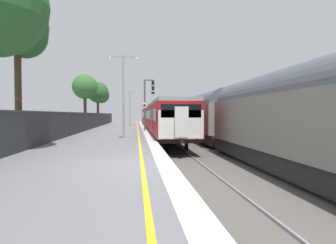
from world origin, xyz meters
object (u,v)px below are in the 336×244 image
(background_tree_left, at_px, (19,30))
(freight_train_adjacent_track, at_px, (204,116))
(signal_gantry, at_px, (147,99))
(background_tree_right, at_px, (84,88))
(commuter_train_at_platform, at_px, (156,117))
(platform_lamp_mid, at_px, (123,89))
(speed_limit_sign, at_px, (144,113))
(platform_lamp_far, at_px, (130,105))
(background_tree_centre, at_px, (99,93))

(background_tree_left, bearing_deg, freight_train_adjacent_track, 38.00)
(signal_gantry, distance_m, background_tree_left, 14.70)
(background_tree_left, bearing_deg, background_tree_right, 91.62)
(commuter_train_at_platform, xyz_separation_m, signal_gantry, (-1.48, -8.40, 1.96))
(commuter_train_at_platform, relative_size, freight_train_adjacent_track, 0.95)
(freight_train_adjacent_track, bearing_deg, signal_gantry, 161.85)
(freight_train_adjacent_track, relative_size, background_tree_right, 6.17)
(signal_gantry, xyz_separation_m, platform_lamp_mid, (-1.99, -9.87, 0.07))
(freight_train_adjacent_track, relative_size, speed_limit_sign, 16.28)
(background_tree_left, bearing_deg, signal_gantry, 57.50)
(commuter_train_at_platform, xyz_separation_m, freight_train_adjacent_track, (4.00, -10.19, 0.23))
(platform_lamp_mid, height_order, background_tree_left, background_tree_left)
(speed_limit_sign, height_order, background_tree_left, background_tree_left)
(commuter_train_at_platform, distance_m, signal_gantry, 8.75)
(platform_lamp_mid, bearing_deg, speed_limit_sign, 77.66)
(signal_gantry, height_order, platform_lamp_far, signal_gantry)
(background_tree_centre, height_order, background_tree_right, background_tree_right)
(signal_gantry, distance_m, platform_lamp_far, 11.37)
(freight_train_adjacent_track, relative_size, signal_gantry, 8.70)
(background_tree_left, distance_m, background_tree_centre, 28.68)
(signal_gantry, xyz_separation_m, background_tree_right, (-8.39, 11.97, 2.16))
(speed_limit_sign, bearing_deg, background_tree_right, 119.12)
(background_tree_left, relative_size, background_tree_right, 1.13)
(commuter_train_at_platform, distance_m, background_tree_centre, 12.25)
(freight_train_adjacent_track, bearing_deg, background_tree_right, 135.22)
(freight_train_adjacent_track, height_order, background_tree_left, background_tree_left)
(signal_gantry, relative_size, platform_lamp_mid, 0.93)
(background_tree_right, bearing_deg, freight_train_adjacent_track, -44.78)
(freight_train_adjacent_track, xyz_separation_m, background_tree_centre, (-12.43, 18.32, 3.40))
(commuter_train_at_platform, height_order, freight_train_adjacent_track, freight_train_adjacent_track)
(freight_train_adjacent_track, distance_m, background_tree_centre, 22.40)
(freight_train_adjacent_track, bearing_deg, background_tree_left, -142.00)
(signal_gantry, distance_m, speed_limit_sign, 2.87)
(platform_lamp_far, bearing_deg, background_tree_left, -103.80)
(freight_train_adjacent_track, relative_size, platform_lamp_mid, 8.07)
(background_tree_centre, bearing_deg, commuter_train_at_platform, -43.95)
(commuter_train_at_platform, relative_size, background_tree_left, 5.16)
(signal_gantry, bearing_deg, speed_limit_sign, -98.55)
(signal_gantry, bearing_deg, platform_lamp_mid, -101.41)
(background_tree_centre, bearing_deg, freight_train_adjacent_track, -55.84)
(background_tree_centre, bearing_deg, background_tree_right, -107.62)
(platform_lamp_far, height_order, background_tree_right, background_tree_right)
(platform_lamp_far, bearing_deg, commuter_train_at_platform, -38.79)
(platform_lamp_mid, relative_size, background_tree_right, 0.76)
(platform_lamp_mid, height_order, background_tree_centre, background_tree_centre)
(signal_gantry, bearing_deg, platform_lamp_far, 100.09)
(speed_limit_sign, bearing_deg, freight_train_adjacent_track, 6.22)
(commuter_train_at_platform, relative_size, background_tree_centre, 6.37)
(commuter_train_at_platform, relative_size, background_tree_right, 5.86)
(freight_train_adjacent_track, height_order, speed_limit_sign, freight_train_adjacent_track)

